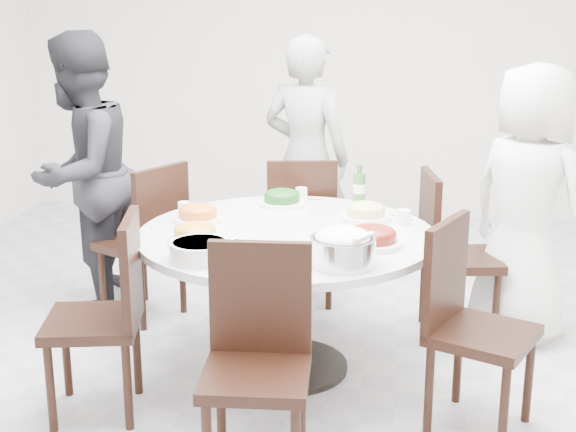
# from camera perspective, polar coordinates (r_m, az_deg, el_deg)

# --- Properties ---
(floor) EXTENTS (6.00, 6.00, 0.01)m
(floor) POSITION_cam_1_polar(r_m,az_deg,el_deg) (4.42, 3.21, -10.05)
(floor) COLOR #B7B7BC
(floor) RESTS_ON ground
(wall_back) EXTENTS (6.00, 0.01, 2.80)m
(wall_back) POSITION_cam_1_polar(r_m,az_deg,el_deg) (7.00, 5.42, 11.36)
(wall_back) COLOR white
(wall_back) RESTS_ON ground
(wall_front) EXTENTS (6.00, 0.01, 2.80)m
(wall_front) POSITION_cam_1_polar(r_m,az_deg,el_deg) (1.13, -8.32, -11.24)
(wall_front) COLOR white
(wall_front) RESTS_ON ground
(dining_table) EXTENTS (1.50, 1.50, 0.75)m
(dining_table) POSITION_cam_1_polar(r_m,az_deg,el_deg) (4.15, -0.09, -6.12)
(dining_table) COLOR silver
(dining_table) RESTS_ON floor
(chair_ne) EXTENTS (0.48, 0.48, 0.95)m
(chair_ne) POSITION_cam_1_polar(r_m,az_deg,el_deg) (4.64, 12.19, -2.75)
(chair_ne) COLOR black
(chair_ne) RESTS_ON floor
(chair_n) EXTENTS (0.48, 0.48, 0.95)m
(chair_n) POSITION_cam_1_polar(r_m,az_deg,el_deg) (5.05, 0.88, -0.91)
(chair_n) COLOR black
(chair_n) RESTS_ON floor
(chair_nw) EXTENTS (0.57, 0.57, 0.95)m
(chair_nw) POSITION_cam_1_polar(r_m,az_deg,el_deg) (4.89, -10.43, -1.72)
(chair_nw) COLOR black
(chair_nw) RESTS_ON floor
(chair_sw) EXTENTS (0.49, 0.49, 0.95)m
(chair_sw) POSITION_cam_1_polar(r_m,az_deg,el_deg) (3.80, -13.77, -7.04)
(chair_sw) COLOR black
(chair_sw) RESTS_ON floor
(chair_s) EXTENTS (0.44, 0.44, 0.95)m
(chair_s) POSITION_cam_1_polar(r_m,az_deg,el_deg) (3.21, -2.32, -10.96)
(chair_s) COLOR black
(chair_s) RESTS_ON floor
(chair_se) EXTENTS (0.56, 0.56, 0.95)m
(chair_se) POSITION_cam_1_polar(r_m,az_deg,el_deg) (3.67, 13.72, -7.88)
(chair_se) COLOR black
(chair_se) RESTS_ON floor
(diner_right) EXTENTS (0.89, 0.88, 1.56)m
(diner_right) POSITION_cam_1_polar(r_m,az_deg,el_deg) (4.65, 16.71, 0.86)
(diner_right) COLOR white
(diner_right) RESTS_ON floor
(diner_middle) EXTENTS (0.69, 0.55, 1.66)m
(diner_middle) POSITION_cam_1_polar(r_m,az_deg,el_deg) (5.42, 1.30, 4.10)
(diner_middle) COLOR black
(diner_middle) RESTS_ON floor
(diner_left) EXTENTS (0.79, 0.93, 1.70)m
(diner_left) POSITION_cam_1_polar(r_m,az_deg,el_deg) (5.01, -14.52, 2.90)
(diner_left) COLOR black
(diner_left) RESTS_ON floor
(dish_greens) EXTENTS (0.26, 0.26, 0.07)m
(dish_greens) POSITION_cam_1_polar(r_m,az_deg,el_deg) (4.52, -0.44, 1.16)
(dish_greens) COLOR white
(dish_greens) RESTS_ON dining_table
(dish_pale) EXTENTS (0.26, 0.26, 0.07)m
(dish_pale) POSITION_cam_1_polar(r_m,az_deg,el_deg) (4.25, 5.53, 0.21)
(dish_pale) COLOR white
(dish_pale) RESTS_ON dining_table
(dish_orange) EXTENTS (0.26, 0.26, 0.07)m
(dish_orange) POSITION_cam_1_polar(r_m,az_deg,el_deg) (4.22, -6.42, 0.06)
(dish_orange) COLOR white
(dish_orange) RESTS_ON dining_table
(dish_redbrown) EXTENTS (0.29, 0.29, 0.07)m
(dish_redbrown) POSITION_cam_1_polar(r_m,az_deg,el_deg) (3.82, 6.04, -1.58)
(dish_redbrown) COLOR white
(dish_redbrown) RESTS_ON dining_table
(dish_tofu) EXTENTS (0.26, 0.26, 0.07)m
(dish_tofu) POSITION_cam_1_polar(r_m,az_deg,el_deg) (3.88, -6.63, -1.38)
(dish_tofu) COLOR white
(dish_tofu) RESTS_ON dining_table
(rice_bowl) EXTENTS (0.29, 0.29, 0.13)m
(rice_bowl) POSITION_cam_1_polar(r_m,az_deg,el_deg) (3.54, 3.90, -2.51)
(rice_bowl) COLOR silver
(rice_bowl) RESTS_ON dining_table
(soup_bowl) EXTENTS (0.27, 0.27, 0.08)m
(soup_bowl) POSITION_cam_1_polar(r_m,az_deg,el_deg) (3.62, -6.30, -2.47)
(soup_bowl) COLOR white
(soup_bowl) RESTS_ON dining_table
(beverage_bottle) EXTENTS (0.07, 0.07, 0.24)m
(beverage_bottle) POSITION_cam_1_polar(r_m,az_deg,el_deg) (4.50, 5.09, 2.18)
(beverage_bottle) COLOR #306528
(beverage_bottle) RESTS_ON dining_table
(tea_cups) EXTENTS (0.07, 0.07, 0.08)m
(tea_cups) POSITION_cam_1_polar(r_m,az_deg,el_deg) (4.60, 0.79, 1.52)
(tea_cups) COLOR white
(tea_cups) RESTS_ON dining_table
(chopsticks) EXTENTS (0.24, 0.04, 0.01)m
(chopsticks) POSITION_cam_1_polar(r_m,az_deg,el_deg) (4.66, 0.57, 1.27)
(chopsticks) COLOR tan
(chopsticks) RESTS_ON dining_table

